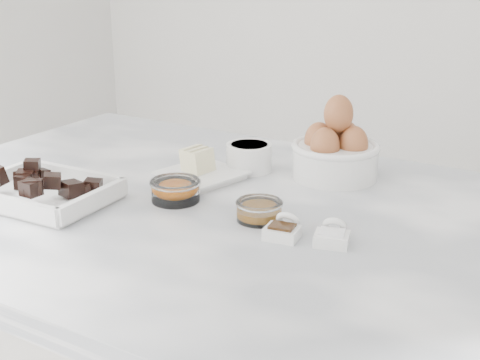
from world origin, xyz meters
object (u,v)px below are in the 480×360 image
Objects in this scene: egg_bowl at (335,151)px; honey_bowl at (259,210)px; sugar_ramekin at (249,156)px; chocolate_dish at (43,187)px; vanilla_spoon at (283,229)px; zest_bowl at (175,189)px; salt_spoon at (332,235)px; butter_plate at (201,170)px.

egg_bowl is 0.25m from honey_bowl.
chocolate_dish is at bearing -123.69° from sugar_ramekin.
egg_bowl is at bearing 44.81° from chocolate_dish.
chocolate_dish is 1.45× the size of egg_bowl.
honey_bowl is 0.07m from vanilla_spoon.
sugar_ramekin is at bearing 83.41° from zest_bowl.
egg_bowl is 2.36× the size of salt_spoon.
honey_bowl is at bearing -94.02° from egg_bowl.
sugar_ramekin is at bearing 124.02° from honey_bowl.
honey_bowl is 0.13m from salt_spoon.
zest_bowl is at bearing -96.59° from sugar_ramekin.
sugar_ramekin is at bearing 129.60° from vanilla_spoon.
sugar_ramekin is 1.17× the size of honey_bowl.
egg_bowl reaches higher than chocolate_dish.
sugar_ramekin is 0.35m from salt_spoon.
zest_bowl is (-0.18, -0.25, -0.03)m from egg_bowl.
chocolate_dish is at bearing -135.19° from egg_bowl.
salt_spoon is (0.11, -0.27, -0.04)m from egg_bowl.
vanilla_spoon is (0.41, 0.08, -0.01)m from chocolate_dish.
sugar_ramekin is 0.16m from egg_bowl.
salt_spoon is at bearing -23.10° from butter_plate.
chocolate_dish is 1.48× the size of butter_plate.
chocolate_dish is 0.28m from butter_plate.
zest_bowl is at bearing 179.87° from honey_bowl.
honey_bowl is at bearing 18.12° from chocolate_dish.
egg_bowl is 0.30m from salt_spoon.
honey_bowl is (0.14, -0.20, -0.01)m from sugar_ramekin.
zest_bowl is (0.19, 0.11, -0.00)m from chocolate_dish.
egg_bowl is 2.18× the size of honey_bowl.
vanilla_spoon is at bearing -31.41° from honey_bowl.
egg_bowl is at bearing 16.76° from sugar_ramekin.
chocolate_dish reaches higher than vanilla_spoon.
zest_bowl is at bearing -125.54° from egg_bowl.
chocolate_dish is 3.64× the size of vanilla_spoon.
egg_bowl reaches higher than sugar_ramekin.
butter_plate is 0.22m from honey_bowl.
butter_plate is 0.10m from sugar_ramekin.
chocolate_dish is at bearing -148.67° from zest_bowl.
egg_bowl is 0.31m from zest_bowl.
salt_spoon is at bearing 13.65° from vanilla_spoon.
sugar_ramekin is 1.01× the size of zest_bowl.
butter_plate is 1.85× the size of zest_bowl.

